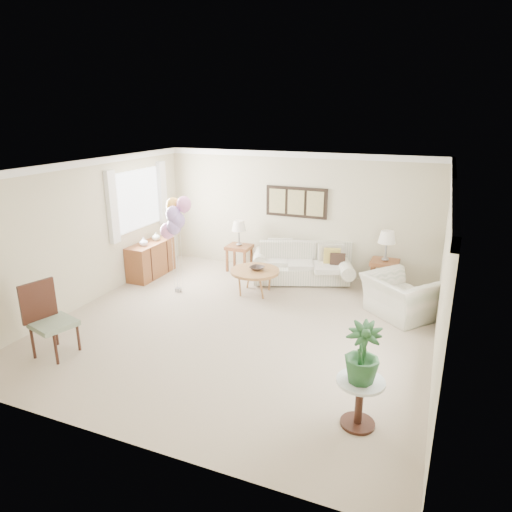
{
  "coord_description": "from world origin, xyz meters",
  "views": [
    {
      "loc": [
        2.84,
        -6.22,
        3.4
      ],
      "look_at": [
        0.04,
        0.6,
        1.05
      ],
      "focal_mm": 32.0,
      "sensor_mm": 36.0,
      "label": 1
    }
  ],
  "objects_px": {
    "armchair": "(400,297)",
    "balloon_cluster": "(175,217)",
    "coffee_table": "(255,272)",
    "sofa": "(302,266)",
    "accent_chair": "(48,318)"
  },
  "relations": [
    {
      "from": "coffee_table",
      "to": "armchair",
      "type": "relative_size",
      "value": 0.87
    },
    {
      "from": "sofa",
      "to": "balloon_cluster",
      "type": "height_order",
      "value": "balloon_cluster"
    },
    {
      "from": "coffee_table",
      "to": "armchair",
      "type": "distance_m",
      "value": 2.7
    },
    {
      "from": "armchair",
      "to": "sofa",
      "type": "bearing_deg",
      "value": 13.57
    },
    {
      "from": "armchair",
      "to": "balloon_cluster",
      "type": "relative_size",
      "value": 0.58
    },
    {
      "from": "armchair",
      "to": "balloon_cluster",
      "type": "xyz_separation_m",
      "value": [
        -4.1,
        -0.51,
        1.14
      ]
    },
    {
      "from": "sofa",
      "to": "coffee_table",
      "type": "height_order",
      "value": "sofa"
    },
    {
      "from": "coffee_table",
      "to": "balloon_cluster",
      "type": "height_order",
      "value": "balloon_cluster"
    },
    {
      "from": "accent_chair",
      "to": "balloon_cluster",
      "type": "xyz_separation_m",
      "value": [
        0.46,
        2.75,
        0.93
      ]
    },
    {
      "from": "sofa",
      "to": "balloon_cluster",
      "type": "relative_size",
      "value": 1.26
    },
    {
      "from": "sofa",
      "to": "accent_chair",
      "type": "relative_size",
      "value": 2.18
    },
    {
      "from": "sofa",
      "to": "accent_chair",
      "type": "height_order",
      "value": "accent_chair"
    },
    {
      "from": "accent_chair",
      "to": "armchair",
      "type": "bearing_deg",
      "value": 35.54
    },
    {
      "from": "coffee_table",
      "to": "sofa",
      "type": "bearing_deg",
      "value": 58.67
    },
    {
      "from": "sofa",
      "to": "accent_chair",
      "type": "xyz_separation_m",
      "value": [
        -2.5,
        -4.3,
        0.26
      ]
    }
  ]
}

